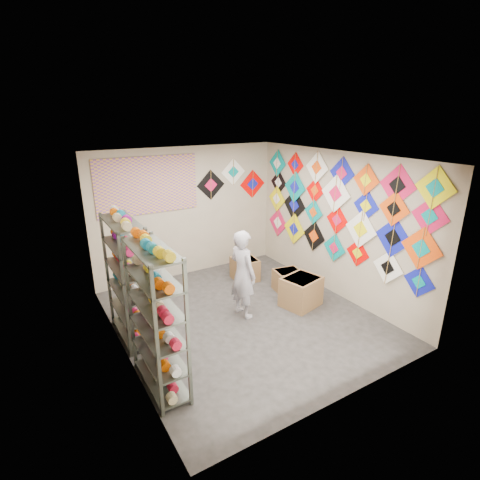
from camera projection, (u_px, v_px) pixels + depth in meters
ground at (244, 317)px, 6.42m from camera, size 4.50×4.50×0.00m
room_walls at (244, 226)px, 5.88m from camera, size 4.50×4.50×4.50m
shelf_rack_front at (157, 319)px, 4.55m from camera, size 0.40×1.10×1.90m
shelf_rack_back at (128, 280)px, 5.60m from camera, size 0.40×1.10×1.90m
string_spools at (140, 292)px, 5.04m from camera, size 0.12×2.36×0.12m
kite_wall_display at (337, 210)px, 6.84m from camera, size 0.06×4.24×2.03m
back_wall_kites at (232, 181)px, 8.13m from camera, size 1.70×0.02×0.92m
poster at (148, 185)px, 7.18m from camera, size 2.00×0.01×1.10m
shopkeeper at (243, 274)px, 6.26m from camera, size 0.67×0.54×1.53m
carton_a at (301, 292)px, 6.74m from camera, size 0.76×0.68×0.54m
carton_b at (287, 280)px, 7.34m from camera, size 0.57×0.50×0.41m
carton_c at (245, 269)px, 7.81m from camera, size 0.54×0.58×0.46m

